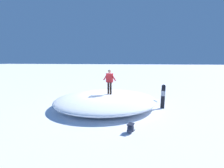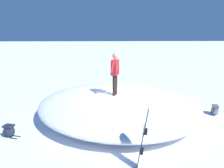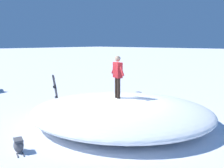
{
  "view_description": "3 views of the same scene",
  "coord_description": "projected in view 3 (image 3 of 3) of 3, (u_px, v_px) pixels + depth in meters",
  "views": [
    {
      "loc": [
        -2.3,
        10.95,
        3.38
      ],
      "look_at": [
        -0.46,
        -0.37,
        1.61
      ],
      "focal_mm": 24.78,
      "sensor_mm": 36.0,
      "label": 1
    },
    {
      "loc": [
        -9.12,
        0.99,
        3.44
      ],
      "look_at": [
        -0.18,
        0.34,
        1.4
      ],
      "focal_mm": 34.33,
      "sensor_mm": 36.0,
      "label": 2
    },
    {
      "loc": [
        6.47,
        -7.81,
        3.3
      ],
      "look_at": [
        -0.06,
        -0.47,
        1.68
      ],
      "focal_mm": 41.22,
      "sensor_mm": 36.0,
      "label": 3
    }
  ],
  "objects": [
    {
      "name": "snow_mound",
      "position": [
        121.0,
        111.0,
        10.56
      ],
      "size": [
        9.49,
        9.14,
        0.97
      ],
      "primitive_type": "ellipsoid",
      "rotation": [
        0.0,
        0.0,
        0.4
      ],
      "color": "white",
      "rests_on": "ground"
    },
    {
      "name": "ground",
      "position": [
        121.0,
        123.0,
        10.53
      ],
      "size": [
        240.0,
        240.0,
        0.0
      ],
      "primitive_type": "plane",
      "color": "white"
    },
    {
      "name": "snowboarder_standing",
      "position": [
        118.0,
        74.0,
        10.62
      ],
      "size": [
        1.01,
        0.48,
        1.77
      ],
      "color": "black",
      "rests_on": "snow_mound"
    },
    {
      "name": "backpack_far",
      "position": [
        138.0,
        96.0,
        14.83
      ],
      "size": [
        0.43,
        0.63,
        0.45
      ],
      "color": "#1E2333",
      "rests_on": "ground"
    },
    {
      "name": "snowboard_primary_upright",
      "position": [
        56.0,
        90.0,
        12.99
      ],
      "size": [
        0.33,
        0.33,
        1.68
      ],
      "color": "black",
      "rests_on": "ground"
    },
    {
      "name": "backpack_near",
      "position": [
        18.0,
        145.0,
        7.74
      ],
      "size": [
        0.7,
        0.44,
        0.43
      ],
      "color": "#4C4C51",
      "rests_on": "ground"
    }
  ]
}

